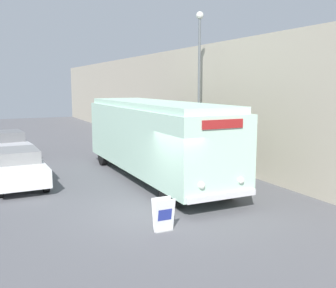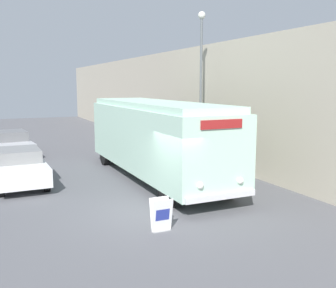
% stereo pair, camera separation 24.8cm
% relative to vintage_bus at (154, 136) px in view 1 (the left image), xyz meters
% --- Properties ---
extents(ground_plane, '(80.00, 80.00, 0.00)m').
position_rel_vintage_bus_xyz_m(ground_plane, '(-1.90, -4.33, -1.90)').
color(ground_plane, '#56565B').
extents(building_wall_right, '(0.30, 60.00, 6.16)m').
position_rel_vintage_bus_xyz_m(building_wall_right, '(4.20, 5.67, 1.19)').
color(building_wall_right, '#B2A893').
rests_on(building_wall_right, ground_plane).
extents(vintage_bus, '(2.69, 10.69, 3.38)m').
position_rel_vintage_bus_xyz_m(vintage_bus, '(0.00, 0.00, 0.00)').
color(vintage_bus, black).
rests_on(vintage_bus, ground_plane).
extents(sign_board, '(0.59, 0.36, 0.95)m').
position_rel_vintage_bus_xyz_m(sign_board, '(-2.27, -5.81, -1.44)').
color(sign_board, gray).
rests_on(sign_board, ground_plane).
extents(streetlamp, '(0.36, 0.36, 7.53)m').
position_rel_vintage_bus_xyz_m(streetlamp, '(2.99, 1.36, 2.88)').
color(streetlamp, '#595E60').
rests_on(streetlamp, ground_plane).
extents(parked_car_near, '(1.96, 4.59, 1.48)m').
position_rel_vintage_bus_xyz_m(parked_car_near, '(-5.47, 1.41, -1.14)').
color(parked_car_near, black).
rests_on(parked_car_near, ground_plane).
extents(parked_car_mid, '(2.28, 4.84, 1.43)m').
position_rel_vintage_bus_xyz_m(parked_car_mid, '(-5.36, 8.86, -1.16)').
color(parked_car_mid, black).
rests_on(parked_car_mid, ground_plane).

